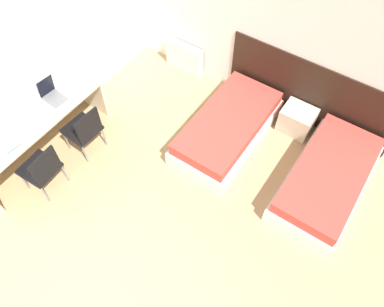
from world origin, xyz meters
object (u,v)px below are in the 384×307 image
object	(u,v)px
bed_near_window	(228,128)
laptop	(52,94)
bed_near_door	(327,179)
chair_near_laptop	(84,129)
chair_near_notebook	(42,168)
nightstand	(297,120)

from	to	relation	value
bed_near_window	laptop	xyz separation A→B (m)	(-2.15, -1.31, 0.59)
bed_near_door	laptop	xyz separation A→B (m)	(-3.75, -1.31, 0.59)
bed_near_door	bed_near_window	bearing A→B (deg)	180.00
bed_near_window	chair_near_laptop	xyz separation A→B (m)	(-1.59, -1.36, 0.27)
chair_near_laptop	chair_near_notebook	xyz separation A→B (m)	(0.00, -0.80, 0.00)
chair_near_notebook	laptop	bearing A→B (deg)	120.71
bed_near_window	chair_near_notebook	distance (m)	2.70
bed_near_window	chair_near_laptop	bearing A→B (deg)	-139.41
bed_near_window	laptop	distance (m)	2.59
bed_near_door	chair_near_laptop	bearing A→B (deg)	-156.90
chair_near_laptop	bed_near_door	bearing A→B (deg)	26.25
chair_near_notebook	bed_near_window	bearing A→B (deg)	51.08
bed_near_door	laptop	bearing A→B (deg)	-160.76
bed_near_door	nightstand	size ratio (longest dim) A/B	3.85
nightstand	chair_near_laptop	bearing A→B (deg)	-138.59
chair_near_notebook	chair_near_laptop	bearing A→B (deg)	87.34
chair_near_notebook	laptop	distance (m)	1.07
bed_near_window	chair_near_laptop	distance (m)	2.11
nightstand	chair_near_notebook	distance (m)	3.77
nightstand	chair_near_notebook	size ratio (longest dim) A/B	0.57
bed_near_window	chair_near_laptop	world-z (taller)	chair_near_laptop
chair_near_laptop	laptop	distance (m)	0.65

